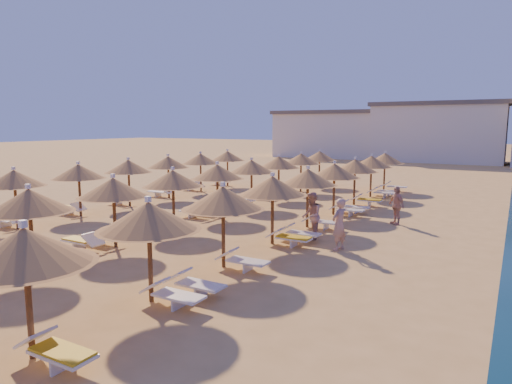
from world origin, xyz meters
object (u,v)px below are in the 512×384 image
Objects in this scene: beachgoer_b at (311,216)px; beachgoer_a at (339,224)px; parasol_row_east at (292,182)px; parasol_row_west at (197,176)px; beachgoer_c at (396,205)px.

beachgoer_a reaches higher than beachgoer_b.
parasol_row_east is at bearing -130.19° from beachgoer_b.
parasol_row_west is 17.20× the size of beachgoer_a.
parasol_row_west is 17.23× the size of beachgoer_b.
parasol_row_east is at bearing -102.04° from beachgoer_a.
beachgoer_c is (3.26, 4.22, -1.30)m from parasol_row_east.
beachgoer_a is (7.28, -1.23, -1.23)m from parasol_row_west.
beachgoer_a is at bearing -26.43° from parasol_row_east.
parasol_row_east is 18.62× the size of beachgoer_c.
parasol_row_west is at bearing -117.40° from beachgoer_b.
beachgoer_c is at bearing 128.79° from beachgoer_b.
parasol_row_west is 5.94m from beachgoer_b.
parasol_row_east reaches higher than beachgoer_b.
beachgoer_c is at bearing 27.66° from parasol_row_west.
beachgoer_c is 5.51m from beachgoer_a.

